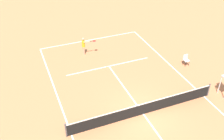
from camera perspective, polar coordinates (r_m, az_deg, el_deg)
The scene contains 6 objects.
ground_plane at distance 18.51m, azimuth 6.71°, elevation -9.31°, with size 60.00×60.00×0.00m, color #D37A4C.
court_lines at distance 18.51m, azimuth 6.71°, elevation -9.31°, with size 10.12×23.39×0.01m.
tennis_net at distance 18.17m, azimuth 6.81°, elevation -8.17°, with size 10.72×0.10×1.07m.
player_serving at distance 24.42m, azimuth -5.98°, elevation 5.41°, with size 1.26×0.68×1.70m.
tennis_ball at distance 22.92m, azimuth -1.11°, elevation 0.67°, with size 0.07×0.07×0.07m, color #CCE033.
courtside_chair_mid at distance 23.86m, azimuth 15.51°, elevation 2.20°, with size 0.44×0.46×0.95m.
Camera 1 is at (6.98, 11.59, 12.63)m, focal length 42.87 mm.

